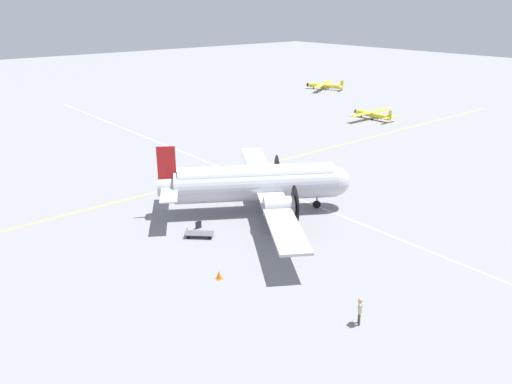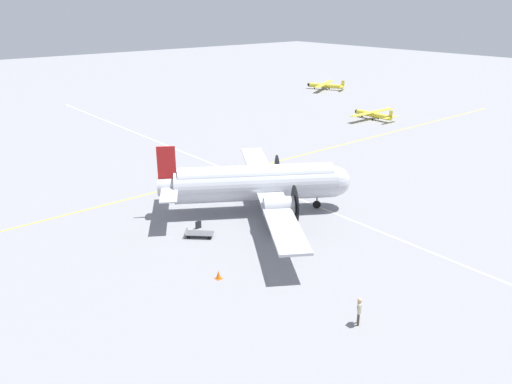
{
  "view_description": "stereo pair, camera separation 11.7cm",
  "coord_description": "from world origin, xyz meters",
  "px_view_note": "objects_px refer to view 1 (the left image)",
  "views": [
    {
      "loc": [
        -25.89,
        -31.12,
        17.15
      ],
      "look_at": [
        0.0,
        0.0,
        1.8
      ],
      "focal_mm": 35.0,
      "sensor_mm": 36.0,
      "label": 1
    },
    {
      "loc": [
        -25.8,
        -31.2,
        17.15
      ],
      "look_at": [
        0.0,
        0.0,
        1.8
      ],
      "focal_mm": 35.0,
      "sensor_mm": 36.0,
      "label": 2
    }
  ],
  "objects_px": {
    "crew_foreground": "(360,308)",
    "suitcase_near_door": "(198,225)",
    "traffic_cone": "(219,275)",
    "airliner_main": "(262,183)",
    "baggage_cart": "(199,234)",
    "light_aircraft_taxiing": "(324,85)",
    "light_aircraft_distant": "(372,114)"
  },
  "relations": [
    {
      "from": "crew_foreground",
      "to": "suitcase_near_door",
      "type": "distance_m",
      "value": 16.71
    },
    {
      "from": "suitcase_near_door",
      "to": "traffic_cone",
      "type": "height_order",
      "value": "suitcase_near_door"
    },
    {
      "from": "airliner_main",
      "to": "crew_foreground",
      "type": "height_order",
      "value": "airliner_main"
    },
    {
      "from": "baggage_cart",
      "to": "traffic_cone",
      "type": "relative_size",
      "value": 3.94
    },
    {
      "from": "suitcase_near_door",
      "to": "light_aircraft_taxiing",
      "type": "bearing_deg",
      "value": 34.94
    },
    {
      "from": "crew_foreground",
      "to": "light_aircraft_taxiing",
      "type": "bearing_deg",
      "value": 0.05
    },
    {
      "from": "crew_foreground",
      "to": "baggage_cart",
      "type": "height_order",
      "value": "crew_foreground"
    },
    {
      "from": "crew_foreground",
      "to": "baggage_cart",
      "type": "relative_size",
      "value": 0.76
    },
    {
      "from": "suitcase_near_door",
      "to": "crew_foreground",
      "type": "bearing_deg",
      "value": -90.59
    },
    {
      "from": "light_aircraft_distant",
      "to": "light_aircraft_taxiing",
      "type": "height_order",
      "value": "light_aircraft_taxiing"
    },
    {
      "from": "crew_foreground",
      "to": "suitcase_near_door",
      "type": "bearing_deg",
      "value": 45.14
    },
    {
      "from": "crew_foreground",
      "to": "traffic_cone",
      "type": "distance_m",
      "value": 9.75
    },
    {
      "from": "airliner_main",
      "to": "suitcase_near_door",
      "type": "xyz_separation_m",
      "value": [
        -6.29,
        0.49,
        -2.33
      ]
    },
    {
      "from": "airliner_main",
      "to": "baggage_cart",
      "type": "height_order",
      "value": "airliner_main"
    },
    {
      "from": "crew_foreground",
      "to": "light_aircraft_distant",
      "type": "relative_size",
      "value": 0.18
    },
    {
      "from": "light_aircraft_distant",
      "to": "suitcase_near_door",
      "type": "bearing_deg",
      "value": 110.75
    },
    {
      "from": "airliner_main",
      "to": "suitcase_near_door",
      "type": "distance_m",
      "value": 6.73
    },
    {
      "from": "baggage_cart",
      "to": "suitcase_near_door",
      "type": "bearing_deg",
      "value": 102.36
    },
    {
      "from": "suitcase_near_door",
      "to": "light_aircraft_distant",
      "type": "distance_m",
      "value": 46.9
    },
    {
      "from": "crew_foreground",
      "to": "suitcase_near_door",
      "type": "height_order",
      "value": "crew_foreground"
    },
    {
      "from": "light_aircraft_taxiing",
      "to": "baggage_cart",
      "type": "bearing_deg",
      "value": 98.5
    },
    {
      "from": "light_aircraft_distant",
      "to": "traffic_cone",
      "type": "relative_size",
      "value": 16.9
    },
    {
      "from": "crew_foreground",
      "to": "traffic_cone",
      "type": "xyz_separation_m",
      "value": [
        -3.19,
        9.18,
        -0.78
      ]
    },
    {
      "from": "suitcase_near_door",
      "to": "light_aircraft_taxiing",
      "type": "distance_m",
      "value": 72.54
    },
    {
      "from": "airliner_main",
      "to": "light_aircraft_taxiing",
      "type": "bearing_deg",
      "value": 70.75
    },
    {
      "from": "airliner_main",
      "to": "baggage_cart",
      "type": "xyz_separation_m",
      "value": [
        -7.12,
        -0.88,
        -2.36
      ]
    },
    {
      "from": "baggage_cart",
      "to": "crew_foreground",
      "type": "bearing_deg",
      "value": -44.07
    },
    {
      "from": "baggage_cart",
      "to": "traffic_cone",
      "type": "bearing_deg",
      "value": -68.95
    },
    {
      "from": "airliner_main",
      "to": "light_aircraft_taxiing",
      "type": "distance_m",
      "value": 67.8
    },
    {
      "from": "traffic_cone",
      "to": "airliner_main",
      "type": "bearing_deg",
      "value": 36.02
    },
    {
      "from": "light_aircraft_taxiing",
      "to": "traffic_cone",
      "type": "xyz_separation_m",
      "value": [
        -62.82,
        -49.05,
        -0.58
      ]
    },
    {
      "from": "baggage_cart",
      "to": "light_aircraft_distant",
      "type": "bearing_deg",
      "value": 65.57
    }
  ]
}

